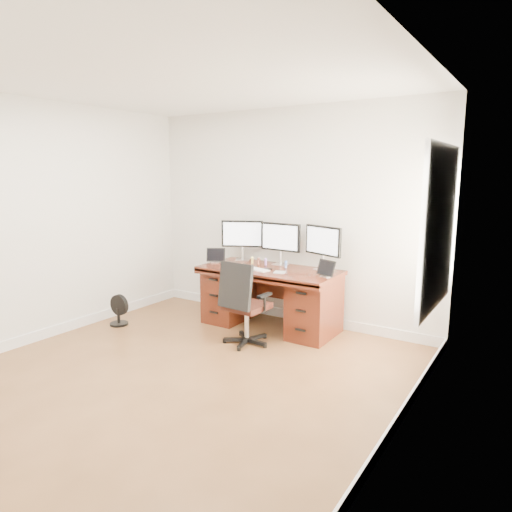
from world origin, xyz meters
The scene contains 19 objects.
ground centered at (0.00, 0.00, 0.00)m, with size 4.50×4.50×0.00m, color brown.
back_wall centered at (0.00, 2.25, 1.35)m, with size 4.00×0.10×2.70m, color white.
right_wall centered at (2.00, 0.11, 1.35)m, with size 0.10×4.50×2.70m.
desk centered at (0.00, 1.83, 0.40)m, with size 1.70×0.80×0.75m.
office_chair centered at (0.06, 1.16, 0.31)m, with size 0.56×0.54×0.95m.
floor_fan centered at (-1.65, 0.86, 0.19)m, with size 0.27×0.23×0.39m.
monitor_left centered at (-0.58, 2.07, 1.09)m, with size 0.51×0.27×0.53m.
monitor_center centered at (0.00, 2.07, 1.09)m, with size 0.55×0.15×0.53m.
monitor_right centered at (0.58, 2.07, 1.09)m, with size 0.53×0.22×0.53m.
tablet_left centered at (-0.79, 1.75, 0.84)m, with size 0.24×0.18×0.19m.
tablet_right centered at (0.76, 1.75, 0.84)m, with size 0.25×0.14×0.19m.
keyboard centered at (-0.06, 1.64, 0.76)m, with size 0.28×0.12×0.01m, color white.
trackpad centered at (0.22, 1.66, 0.76)m, with size 0.13×0.13×0.01m, color #B7B9BE.
drawing_tablet centered at (-0.27, 1.60, 0.76)m, with size 0.21×0.13×0.01m, color black.
phone centered at (0.00, 1.76, 0.76)m, with size 0.12×0.06×0.01m, color black.
figurine_yellow centered at (-0.35, 1.95, 0.80)m, with size 0.04×0.04×0.09m.
figurine_brown centered at (-0.25, 1.95, 0.80)m, with size 0.04×0.04×0.09m.
figurine_purple centered at (-0.14, 1.95, 0.80)m, with size 0.04×0.04×0.09m.
figurine_blue centered at (0.15, 1.95, 0.80)m, with size 0.04×0.04×0.09m.
Camera 1 is at (2.79, -2.86, 1.88)m, focal length 32.00 mm.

